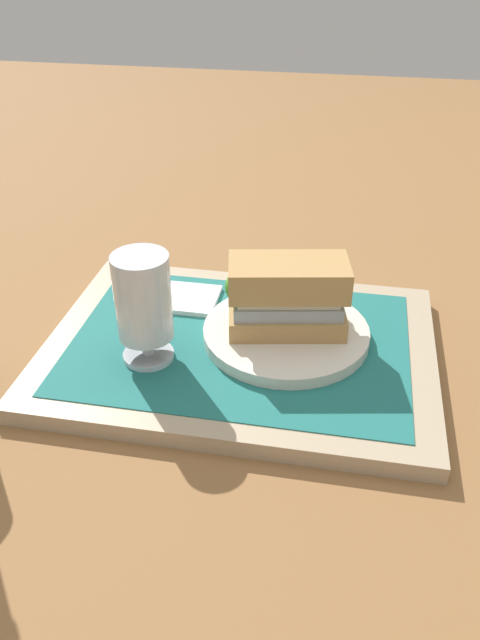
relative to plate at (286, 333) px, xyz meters
The scene contains 7 objects.
ground_plane 0.06m from the plate, 17.13° to the left, with size 3.00×3.00×0.00m, color olive.
tray 0.06m from the plate, 17.13° to the left, with size 0.44×0.32×0.02m, color tan.
placemat 0.05m from the plate, 17.13° to the left, with size 0.38×0.27×0.00m, color #1E6B66.
plate is the anchor object (origin of this frame).
sandwich 0.05m from the plate, 10.79° to the left, with size 0.14×0.09×0.08m.
beer_glass 0.17m from the plate, 24.06° to the left, with size 0.06×0.06×0.12m.
napkin_folded 0.15m from the plate, 23.31° to the right, with size 0.09×0.07×0.01m, color white.
Camera 1 is at (-0.11, 0.59, 0.44)m, focal length 35.77 mm.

